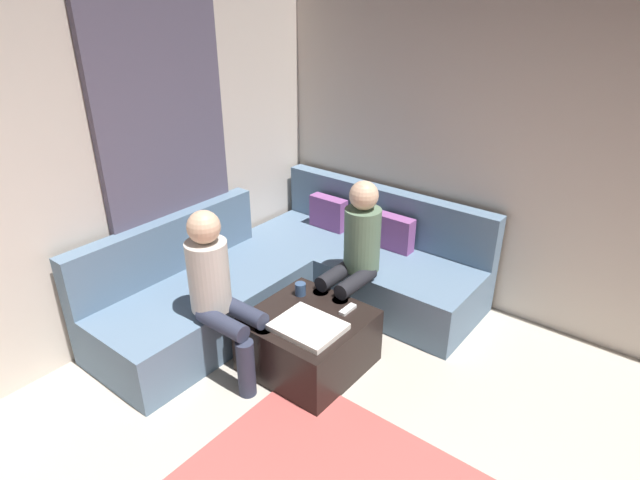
% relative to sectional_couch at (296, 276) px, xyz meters
% --- Properties ---
extents(wall_back, '(6.00, 0.12, 2.70)m').
position_rel_sectional_couch_xyz_m(wall_back, '(2.08, 1.06, 1.07)').
color(wall_back, beige).
rests_on(wall_back, ground_plane).
extents(curtain_panel, '(0.06, 1.10, 2.50)m').
position_rel_sectional_couch_xyz_m(curtain_panel, '(-0.76, -0.58, 0.97)').
color(curtain_panel, '#595166').
rests_on(curtain_panel, ground_plane).
extents(sectional_couch, '(2.10, 2.55, 0.87)m').
position_rel_sectional_couch_xyz_m(sectional_couch, '(0.00, 0.00, 0.00)').
color(sectional_couch, slate).
rests_on(sectional_couch, ground_plane).
extents(ottoman, '(0.76, 0.76, 0.42)m').
position_rel_sectional_couch_xyz_m(ottoman, '(0.58, -0.55, -0.07)').
color(ottoman, black).
rests_on(ottoman, ground_plane).
extents(folded_blanket, '(0.44, 0.36, 0.04)m').
position_rel_sectional_couch_xyz_m(folded_blanket, '(0.68, -0.67, 0.16)').
color(folded_blanket, white).
rests_on(folded_blanket, ottoman).
extents(coffee_mug, '(0.08, 0.08, 0.10)m').
position_rel_sectional_couch_xyz_m(coffee_mug, '(0.36, -0.37, 0.19)').
color(coffee_mug, '#334C72').
rests_on(coffee_mug, ottoman).
extents(game_remote, '(0.05, 0.15, 0.02)m').
position_rel_sectional_couch_xyz_m(game_remote, '(0.76, -0.33, 0.15)').
color(game_remote, white).
rests_on(game_remote, ottoman).
extents(person_on_couch_back, '(0.30, 0.60, 1.20)m').
position_rel_sectional_couch_xyz_m(person_on_couch_back, '(0.55, 0.06, 0.38)').
color(person_on_couch_back, black).
rests_on(person_on_couch_back, ground_plane).
extents(person_on_couch_side, '(0.60, 0.30, 1.20)m').
position_rel_sectional_couch_xyz_m(person_on_couch_side, '(0.15, -0.94, 0.38)').
color(person_on_couch_side, '#2D3347').
rests_on(person_on_couch_side, ground_plane).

